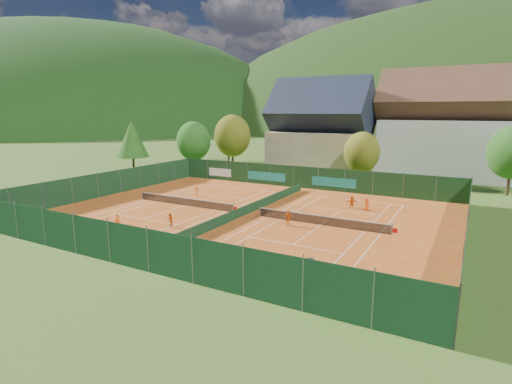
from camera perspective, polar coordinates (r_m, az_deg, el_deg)
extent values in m
plane|color=#38591C|center=(41.09, -1.35, -3.25)|extent=(600.00, 600.00, 0.00)
cube|color=#AA4C19|center=(41.08, -1.35, -3.22)|extent=(40.00, 32.00, 0.01)
cube|color=white|center=(55.03, -2.33, 0.59)|extent=(10.97, 0.06, 0.00)
cube|color=white|center=(37.38, -21.62, -5.55)|extent=(10.97, 0.06, 0.00)
cube|color=white|center=(49.08, -15.09, -1.16)|extent=(0.06, 23.77, 0.00)
cube|color=white|center=(42.36, -4.29, -2.78)|extent=(0.06, 23.77, 0.00)
cube|color=white|center=(48.15, -13.91, -1.34)|extent=(0.06, 23.77, 0.00)
cube|color=white|center=(43.10, -5.82, -2.56)|extent=(0.06, 23.77, 0.00)
cube|color=white|center=(50.51, -5.55, -0.45)|extent=(8.23, 0.06, 0.00)
cube|color=white|center=(40.91, -15.72, -3.71)|extent=(8.23, 0.06, 0.00)
cube|color=white|center=(45.51, -10.09, -1.92)|extent=(0.06, 12.80, 0.00)
cube|color=white|center=(48.87, 13.95, -1.15)|extent=(10.97, 0.06, 0.00)
cube|color=white|center=(27.52, 0.66, -10.82)|extent=(10.97, 0.06, 0.00)
cube|color=white|center=(39.92, 1.78, -3.65)|extent=(0.06, 23.77, 0.00)
cube|color=white|center=(36.47, 17.39, -5.67)|extent=(0.06, 23.77, 0.00)
cube|color=white|center=(39.34, 3.56, -3.90)|extent=(0.06, 23.77, 0.00)
cube|color=white|center=(36.74, 15.29, -5.42)|extent=(0.06, 23.77, 0.00)
cube|color=white|center=(43.72, 12.07, -2.55)|extent=(8.23, 0.06, 0.00)
cube|color=white|center=(32.14, 5.32, -7.51)|extent=(8.23, 0.06, 0.00)
cube|color=white|center=(37.84, 9.22, -4.66)|extent=(0.06, 12.80, 0.00)
cylinder|color=#59595B|center=(49.61, -15.89, -0.48)|extent=(0.10, 0.10, 1.02)
cylinder|color=#59595B|center=(41.76, -3.25, -2.27)|extent=(0.10, 0.10, 1.02)
cube|color=black|center=(45.41, -10.11, -1.37)|extent=(12.80, 0.02, 0.86)
cube|color=white|center=(45.32, -10.13, -0.84)|extent=(12.80, 0.04, 0.06)
cube|color=red|center=(41.65, -2.96, -2.39)|extent=(0.40, 0.04, 0.40)
cylinder|color=#59595B|center=(40.20, 0.62, -2.80)|extent=(0.10, 0.10, 1.02)
cylinder|color=#59595B|center=(36.18, 18.86, -5.09)|extent=(0.10, 0.10, 1.02)
cube|color=black|center=(37.71, 9.24, -4.01)|extent=(12.80, 0.02, 0.86)
cube|color=white|center=(37.60, 9.26, -3.38)|extent=(12.80, 0.04, 0.06)
cube|color=red|center=(36.16, 19.25, -5.22)|extent=(0.40, 0.04, 0.40)
cube|color=#153B21|center=(40.96, -1.35, -2.55)|extent=(0.03, 28.80, 1.00)
cube|color=#133619|center=(54.89, 7.07, 2.06)|extent=(40.00, 0.04, 3.00)
cube|color=teal|center=(57.34, 1.47, 2.25)|extent=(6.00, 0.03, 1.20)
cube|color=teal|center=(53.55, 11.01, 1.37)|extent=(6.00, 0.03, 1.20)
cube|color=silver|center=(61.38, -5.18, 2.82)|extent=(4.00, 0.03, 1.20)
cube|color=#12331C|center=(28.57, -17.84, -7.35)|extent=(40.00, 0.04, 3.00)
cube|color=#153A20|center=(53.47, -20.23, 1.17)|extent=(0.04, 32.00, 3.00)
cube|color=#14391A|center=(35.48, 27.91, -4.49)|extent=(0.04, 32.00, 3.00)
cube|color=#B21414|center=(31.71, 27.57, -6.83)|extent=(0.03, 3.00, 1.20)
cube|color=#B21414|center=(41.37, 27.99, -2.79)|extent=(0.03, 3.00, 1.20)
cube|color=#C9B68D|center=(68.66, 9.16, 5.59)|extent=(15.00, 12.00, 7.00)
cube|color=#1E2333|center=(68.31, 9.34, 11.02)|extent=(16.20, 12.00, 12.00)
cube|color=silver|center=(70.68, 25.62, 5.59)|extent=(20.00, 11.00, 9.00)
cube|color=brown|center=(70.44, 26.14, 11.45)|extent=(21.60, 11.00, 11.00)
cylinder|color=#4D361B|center=(69.26, -8.81, 3.90)|extent=(0.36, 0.36, 2.80)
ellipsoid|color=#225D1A|center=(68.85, -8.92, 7.20)|extent=(5.72, 5.72, 6.58)
cylinder|color=#483119|center=(71.84, -3.35, 4.43)|extent=(0.36, 0.36, 3.15)
ellipsoid|color=olive|center=(71.42, -3.40, 8.01)|extent=(6.44, 6.44, 7.40)
cylinder|color=#4A2B1A|center=(81.73, -3.94, 5.41)|extent=(0.36, 0.36, 3.50)
cone|color=#295317|center=(81.35, -3.99, 8.92)|extent=(5.60, 5.60, 6.50)
cylinder|color=#422817|center=(58.77, 14.70, 2.12)|extent=(0.36, 0.36, 2.45)
ellipsoid|color=olive|center=(58.32, 14.88, 5.52)|extent=(5.01, 5.01, 5.76)
cylinder|color=#4A301A|center=(59.16, 32.33, 0.93)|extent=(0.36, 0.36, 2.80)
ellipsoid|color=#255A19|center=(58.68, 32.75, 4.77)|extent=(5.72, 5.72, 6.58)
cylinder|color=#402617|center=(67.30, -17.06, 3.46)|extent=(0.36, 0.36, 3.15)
cone|color=#225317|center=(66.85, -17.29, 7.27)|extent=(5.04, 5.04, 5.85)
ellipsoid|color=black|center=(338.62, 26.78, 1.36)|extent=(440.00, 440.00, 242.00)
ellipsoid|color=black|center=(312.24, -21.92, 2.24)|extent=(340.00, 340.00, 204.00)
cylinder|color=slate|center=(27.57, 7.44, -10.01)|extent=(0.02, 0.02, 0.80)
cylinder|color=slate|center=(27.47, 8.03, -10.10)|extent=(0.02, 0.02, 0.80)
cylinder|color=slate|center=(27.83, 7.67, -9.80)|extent=(0.02, 0.02, 0.80)
cylinder|color=slate|center=(27.73, 8.26, -9.90)|extent=(0.02, 0.02, 0.80)
cube|color=slate|center=(27.60, 7.86, -9.66)|extent=(0.34, 0.34, 0.30)
ellipsoid|color=#CCD833|center=(27.59, 7.86, -9.60)|extent=(0.28, 0.28, 0.16)
sphere|color=#CCD833|center=(41.61, -19.46, -3.66)|extent=(0.07, 0.07, 0.07)
sphere|color=#CCD833|center=(32.38, -0.87, -7.28)|extent=(0.07, 0.07, 0.07)
sphere|color=#CCD833|center=(43.04, 2.19, -2.50)|extent=(0.07, 0.07, 0.07)
sphere|color=#CCD833|center=(49.32, 1.17, -0.67)|extent=(0.07, 0.07, 0.07)
imported|color=orange|center=(38.33, -19.16, -3.93)|extent=(0.58, 0.57, 1.34)
imported|color=#CA5012|center=(37.41, -12.17, -3.96)|extent=(0.79, 0.77, 1.28)
imported|color=orange|center=(50.09, -8.48, 0.08)|extent=(0.92, 0.79, 1.24)
imported|color=#D95D13|center=(36.98, 4.62, -3.72)|extent=(0.95, 0.79, 1.52)
imported|color=#E75014|center=(44.19, 15.51, -1.68)|extent=(0.78, 0.65, 1.37)
imported|color=orange|center=(44.71, 13.53, -1.41)|extent=(1.34, 0.88, 1.38)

